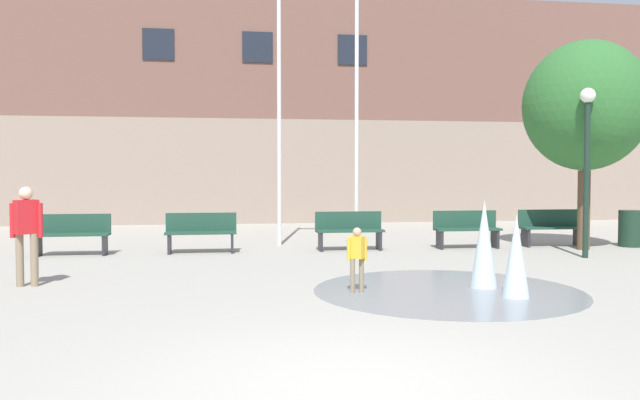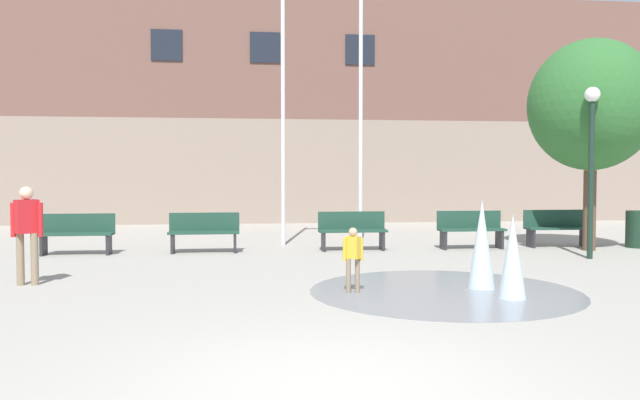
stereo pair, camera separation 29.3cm
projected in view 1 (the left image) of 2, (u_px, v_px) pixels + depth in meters
The scene contains 15 objects.
ground_plane at pixel (353, 388), 5.19m from camera, with size 100.00×100.00×0.00m, color #9E998E.
library_building at pixel (255, 115), 25.63m from camera, with size 36.00×6.05×8.53m.
splash_fountain at pixel (485, 259), 9.47m from camera, with size 4.12×4.12×1.39m.
park_bench_under_left_flagpole at pixel (72, 234), 13.77m from camera, with size 1.60×0.44×0.91m.
park_bench_center at pixel (201, 232), 14.20m from camera, with size 1.60×0.44×0.91m.
park_bench_under_right_flagpole at pixel (349, 230), 14.71m from camera, with size 1.60×0.44×0.91m.
park_bench_near_trashcan at pixel (467, 229), 15.11m from camera, with size 1.60×0.44×0.91m.
park_bench_far_right at pixel (551, 227), 15.58m from camera, with size 1.60×0.44×0.91m.
child_running at pixel (357, 255), 9.36m from camera, with size 0.31×0.23×0.99m.
adult_near_bench at pixel (27, 228), 9.89m from camera, with size 0.50×0.37×1.59m.
flagpole_left at pixel (280, 86), 15.60m from camera, with size 0.80×0.10×7.55m.
flagpole_right at pixel (358, 95), 15.89m from camera, with size 0.80×0.10×7.16m.
lamp_post_right_lane at pixel (587, 146), 13.27m from camera, with size 0.32×0.32×3.63m.
trash_can at pixel (630, 229), 15.46m from camera, with size 0.56×0.56×0.90m, color #193323.
street_tree_near_building at pixel (585, 106), 14.72m from camera, with size 2.88×2.88×4.95m.
Camera 1 is at (-1.01, -5.03, 1.77)m, focal length 35.00 mm.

